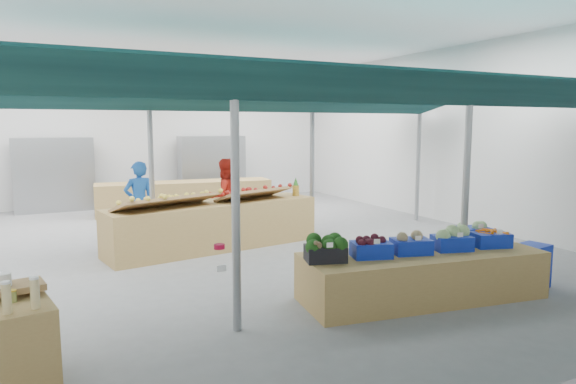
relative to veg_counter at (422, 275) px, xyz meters
name	(u,v)px	position (x,y,z in m)	size (l,w,h in m)	color
floor	(212,248)	(-1.66, 4.10, -0.32)	(13.00, 13.00, 0.00)	slate
hall	(188,112)	(-1.66, 5.54, 2.32)	(13.00, 13.00, 13.00)	silver
pole_grid	(286,159)	(-0.91, 2.35, 1.49)	(10.00, 4.60, 3.00)	gray
awnings	(286,99)	(-0.91, 2.35, 2.46)	(9.50, 7.08, 0.30)	#0A282C
back_shelving_left	(54,175)	(-4.16, 10.10, 0.68)	(2.00, 0.50, 2.00)	#B23F33
back_shelving_right	(212,169)	(0.34, 10.10, 0.68)	(2.00, 0.50, 2.00)	#B23F33
veg_counter	(422,275)	(0.00, 0.00, 0.00)	(3.32, 1.11, 0.65)	olive
fruit_counter	(214,226)	(-1.61, 4.04, 0.12)	(4.13, 0.98, 0.88)	olive
far_counter	(185,197)	(-0.99, 8.40, 0.10)	(4.66, 0.93, 0.84)	olive
crate_stack	(530,266)	(1.74, -0.34, 0.00)	(0.53, 0.37, 0.64)	#0F29AB
vendor_left	(139,202)	(-2.81, 5.14, 0.50)	(0.60, 0.40, 1.65)	#1A55AF
vendor_right	(224,197)	(-1.01, 5.14, 0.50)	(0.80, 0.63, 1.65)	red
crate_broccoli	(325,249)	(-1.41, 0.21, 0.48)	(0.58, 0.48, 0.35)	black
crate_beets	(371,247)	(-0.78, 0.11, 0.46)	(0.58, 0.48, 0.29)	#0F29AB
crate_celeriac	(411,243)	(-0.18, 0.03, 0.47)	(0.58, 0.48, 0.31)	#0F29AB
crate_cabbage	(452,239)	(0.46, -0.07, 0.48)	(0.58, 0.48, 0.35)	#0F29AB
crate_carrots	(490,239)	(1.09, -0.16, 0.43)	(0.58, 0.48, 0.29)	#0F29AB
sparrow	(318,245)	(-1.58, 0.11, 0.57)	(0.12, 0.09, 0.11)	brown
pole_ribbon	(220,249)	(-2.98, -0.25, 0.76)	(0.12, 0.12, 0.28)	#B50C2F
apple_heap_yellow	(167,199)	(-2.57, 3.79, 0.73)	(2.02, 1.25, 0.27)	#997247
apple_heap_red	(254,192)	(-0.77, 4.07, 0.73)	(1.64, 1.13, 0.27)	#997247
pineapple	(296,187)	(0.25, 4.23, 0.74)	(0.14, 0.14, 0.39)	#8C6019
crate_extra	(471,231)	(1.15, 0.25, 0.47)	(0.56, 0.45, 0.32)	#0F29AB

